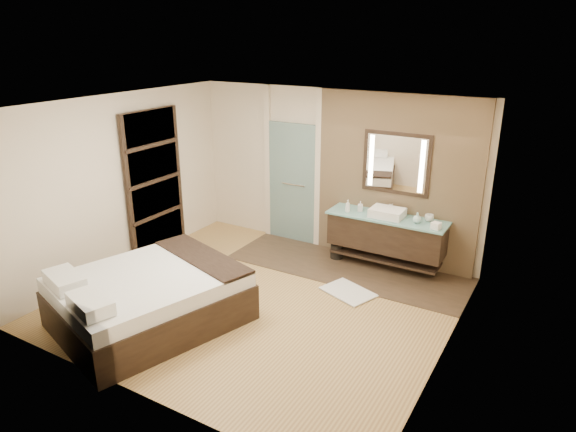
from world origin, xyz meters
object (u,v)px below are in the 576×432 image
Objects in this scene: mirror_unit at (396,163)px; vanity at (386,234)px; waste_bin at (337,251)px; bed at (149,298)px.

vanity is at bearing -90.00° from mirror_unit.
waste_bin is (-0.80, -0.31, -1.52)m from mirror_unit.
mirror_unit is at bearing 20.94° from waste_bin.
mirror_unit is 4.11× the size of waste_bin.
bed is (-2.02, -3.08, -0.23)m from vanity.
vanity is at bearing 74.10° from bed.
bed is (-2.02, -3.31, -1.30)m from mirror_unit.
bed is 10.05× the size of waste_bin.
waste_bin is at bearing -159.06° from mirror_unit.
bed is 3.25m from waste_bin.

